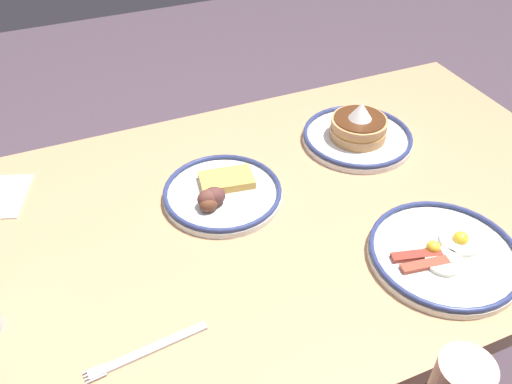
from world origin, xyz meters
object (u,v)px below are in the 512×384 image
(plate_far_companion, at_px, (444,254))
(plate_near_main, at_px, (222,193))
(plate_center_pancakes, at_px, (358,133))
(fork_near, at_px, (147,351))

(plate_far_companion, bearing_deg, plate_near_main, -45.28)
(plate_near_main, relative_size, plate_far_companion, 0.90)
(plate_center_pancakes, xyz_separation_m, plate_far_companion, (0.05, 0.39, -0.01))
(plate_near_main, distance_m, plate_far_companion, 0.45)
(plate_near_main, xyz_separation_m, plate_center_pancakes, (-0.37, -0.07, 0.01))
(plate_near_main, height_order, fork_near, plate_near_main)
(plate_center_pancakes, bearing_deg, plate_far_companion, 82.49)
(plate_near_main, bearing_deg, fork_near, 51.93)
(plate_near_main, bearing_deg, plate_far_companion, 134.72)
(plate_center_pancakes, bearing_deg, plate_near_main, 10.60)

